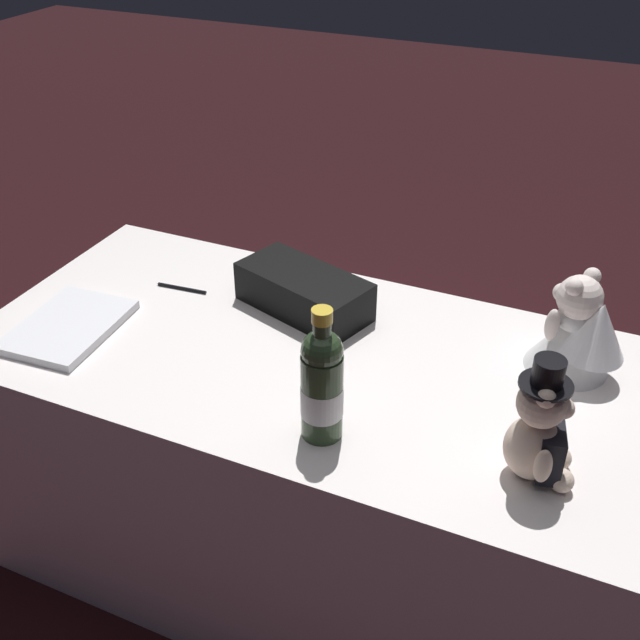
{
  "coord_description": "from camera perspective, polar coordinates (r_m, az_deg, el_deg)",
  "views": [
    {
      "loc": [
        -0.58,
        1.32,
        1.77
      ],
      "look_at": [
        0.0,
        0.0,
        0.82
      ],
      "focal_mm": 42.55,
      "sensor_mm": 36.0,
      "label": 1
    }
  ],
  "objects": [
    {
      "name": "ground_plane",
      "position": [
        2.28,
        -0.0,
        -17.49
      ],
      "size": [
        12.0,
        12.0,
        0.0
      ],
      "primitive_type": "plane",
      "color": "black"
    },
    {
      "name": "reception_table",
      "position": [
        2.01,
        -0.0,
        -11.0
      ],
      "size": [
        1.67,
        0.78,
        0.72
      ],
      "primitive_type": "cube",
      "color": "white",
      "rests_on": "ground_plane"
    },
    {
      "name": "teddy_bear_groom",
      "position": [
        1.47,
        16.27,
        -8.12
      ],
      "size": [
        0.14,
        0.15,
        0.27
      ],
      "color": "beige",
      "rests_on": "reception_table"
    },
    {
      "name": "teddy_bear_bride",
      "position": [
        1.77,
        18.89,
        -0.77
      ],
      "size": [
        0.24,
        0.21,
        0.25
      ],
      "color": "white",
      "rests_on": "reception_table"
    },
    {
      "name": "champagne_bottle",
      "position": [
        1.49,
        0.15,
        -4.79
      ],
      "size": [
        0.09,
        0.09,
        0.3
      ],
      "color": "#2D4127",
      "rests_on": "reception_table"
    },
    {
      "name": "signing_pen",
      "position": [
        2.07,
        -10.46,
        2.39
      ],
      "size": [
        0.15,
        0.02,
        0.01
      ],
      "color": "black",
      "rests_on": "reception_table"
    },
    {
      "name": "gift_case_black",
      "position": [
        1.92,
        -1.22,
        2.15
      ],
      "size": [
        0.38,
        0.26,
        0.1
      ],
      "color": "black",
      "rests_on": "reception_table"
    },
    {
      "name": "guestbook",
      "position": [
        1.96,
        -18.38,
        -0.45
      ],
      "size": [
        0.24,
        0.31,
        0.02
      ],
      "primitive_type": "cube",
      "rotation": [
        0.0,
        0.0,
        0.06
      ],
      "color": "white",
      "rests_on": "reception_table"
    }
  ]
}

